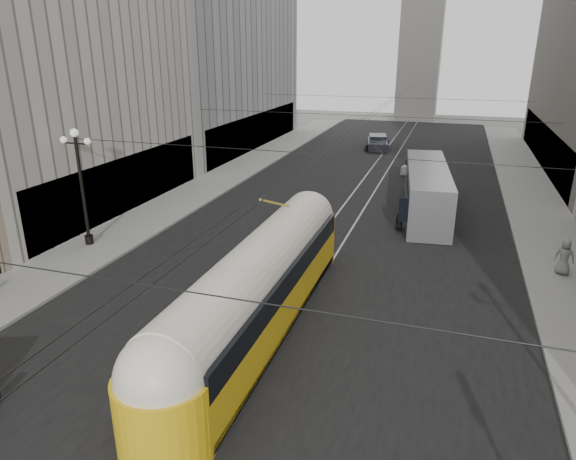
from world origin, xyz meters
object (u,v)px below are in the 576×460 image
Objects in this scene: streetcar at (259,284)px; city_bus at (427,188)px; pedestrian_crossing_a at (143,446)px; pedestrian_sidewalk_right at (565,257)px.

city_bus is at bearing 73.06° from streetcar.
streetcar is at bearing 11.26° from pedestrian_crossing_a.
city_bus reaches higher than pedestrian_sidewalk_right.
pedestrian_sidewalk_right is at bearing -50.45° from city_bus.
pedestrian_crossing_a is (-5.43, -25.15, -0.88)m from city_bus.
pedestrian_crossing_a is at bearing 69.58° from pedestrian_sidewalk_right.
pedestrian_crossing_a is 20.80m from pedestrian_sidewalk_right.
streetcar reaches higher than city_bus.
streetcar reaches higher than pedestrian_sidewalk_right.
streetcar is at bearing 51.87° from pedestrian_sidewalk_right.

